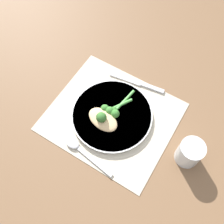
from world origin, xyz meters
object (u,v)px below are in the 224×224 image
at_px(plate, 112,115).
at_px(spoon, 78,147).
at_px(chicken_fillet, 103,120).
at_px(knife, 138,82).
at_px(broccoli_stalk_rear, 109,109).
at_px(water_glass, 189,154).
at_px(broccoli_stalk_left, 114,110).

distance_m(plate, spoon, 0.15).
distance_m(chicken_fillet, knife, 0.20).
bearing_deg(spoon, plate, -4.01).
height_order(chicken_fillet, knife, chicken_fillet).
bearing_deg(broccoli_stalk_rear, spoon, 114.27).
bearing_deg(plate, broccoli_stalk_rear, 153.46).
height_order(spoon, water_glass, water_glass).
distance_m(plate, water_glass, 0.27).
bearing_deg(chicken_fillet, broccoli_stalk_left, 72.91).
xyz_separation_m(chicken_fillet, broccoli_stalk_rear, (-0.00, 0.04, -0.00)).
bearing_deg(knife, broccoli_stalk_left, 169.95).
relative_size(chicken_fillet, broccoli_stalk_rear, 1.17).
relative_size(plate, knife, 1.31).
bearing_deg(spoon, chicken_fillet, -2.26).
bearing_deg(broccoli_stalk_left, plate, 83.47).
height_order(plate, broccoli_stalk_left, broccoli_stalk_left).
relative_size(knife, water_glass, 2.30).
bearing_deg(plate, knife, 86.93).
xyz_separation_m(chicken_fillet, broccoli_stalk_left, (0.01, 0.05, 0.00)).
relative_size(spoon, water_glass, 2.13).
relative_size(plate, broccoli_stalk_rear, 2.69).
bearing_deg(knife, chicken_fillet, 166.29).
distance_m(broccoli_stalk_left, knife, 0.15).
height_order(broccoli_stalk_left, knife, broccoli_stalk_left).
bearing_deg(spoon, broccoli_stalk_rear, 1.92).
height_order(plate, chicken_fillet, chicken_fillet).
xyz_separation_m(broccoli_stalk_rear, spoon, (-0.02, -0.16, -0.02)).
xyz_separation_m(plate, broccoli_stalk_left, (0.00, 0.01, 0.02)).
bearing_deg(broccoli_stalk_rear, chicken_fillet, 125.26).
bearing_deg(knife, broccoli_stalk_rear, 163.27).
distance_m(plate, chicken_fillet, 0.04).
height_order(broccoli_stalk_left, spoon, broccoli_stalk_left).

